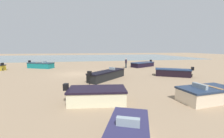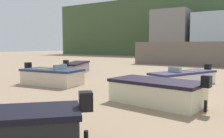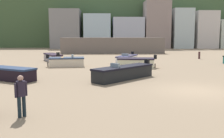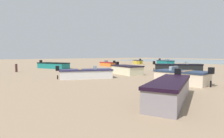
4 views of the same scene
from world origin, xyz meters
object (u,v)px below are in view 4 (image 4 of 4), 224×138
at_px(boat_black_4, 178,68).
at_px(boat_yellow_10, 138,62).
at_px(boat_white_0, 86,74).
at_px(mooring_post_near_water, 16,68).
at_px(boat_teal_8, 165,63).
at_px(boat_cream_3, 127,70).
at_px(boat_cream_9, 182,77).
at_px(boat_grey_5, 170,90).
at_px(boat_orange_2, 108,64).
at_px(boat_teal_1, 53,65).

xyz_separation_m(boat_black_4, boat_yellow_10, (15.97, -9.63, -0.02)).
bearing_deg(boat_white_0, boat_black_4, 106.16).
distance_m(boat_white_0, mooring_post_near_water, 10.53).
bearing_deg(boat_teal_8, boat_black_4, 66.47).
bearing_deg(boat_yellow_10, boat_cream_3, -109.84).
bearing_deg(boat_cream_9, boat_yellow_10, 44.56).
xyz_separation_m(boat_grey_5, boat_teal_8, (17.07, -23.28, 0.01)).
height_order(boat_orange_2, boat_black_4, boat_black_4).
distance_m(boat_black_4, boat_yellow_10, 18.65).
bearing_deg(boat_teal_1, boat_cream_9, 72.24).
distance_m(boat_orange_2, mooring_post_near_water, 15.03).
bearing_deg(mooring_post_near_water, boat_cream_3, -137.69).
xyz_separation_m(boat_teal_8, boat_cream_9, (-14.83, 18.65, -0.02)).
distance_m(boat_teal_1, boat_grey_5, 21.79).
bearing_deg(boat_teal_1, boat_teal_8, 143.42).
bearing_deg(boat_black_4, boat_cream_3, -58.89).
xyz_separation_m(boat_teal_8, mooring_post_near_water, (1.46, 26.21, -0.02)).
xyz_separation_m(boat_cream_3, boat_cream_9, (-6.80, 1.08, 0.00)).
relative_size(boat_orange_2, boat_cream_3, 0.94).
bearing_deg(boat_grey_5, boat_orange_2, -54.56).
bearing_deg(boat_grey_5, boat_yellow_10, -68.06).
relative_size(boat_teal_1, mooring_post_near_water, 5.71).
relative_size(boat_black_4, mooring_post_near_water, 5.00).
bearing_deg(boat_yellow_10, boat_white_0, -116.51).
relative_size(boat_white_0, boat_black_4, 0.99).
bearing_deg(boat_cream_3, boat_orange_2, -110.71).
relative_size(boat_white_0, boat_orange_2, 1.27).
relative_size(boat_black_4, boat_teal_8, 1.02).
relative_size(boat_teal_8, boat_cream_9, 1.21).
xyz_separation_m(boat_teal_1, mooring_post_near_water, (-3.11, 5.38, 0.03)).
xyz_separation_m(boat_white_0, mooring_post_near_water, (9.86, 3.70, 0.06)).
bearing_deg(mooring_post_near_water, boat_black_4, -126.28).
bearing_deg(boat_cream_9, boat_black_4, 27.57).
xyz_separation_m(boat_teal_1, boat_cream_9, (-19.41, -2.19, 0.03)).
bearing_deg(boat_grey_5, boat_teal_8, -78.56).
bearing_deg(boat_teal_8, boat_cream_9, 63.41).
bearing_deg(boat_orange_2, boat_teal_8, -18.76).
relative_size(boat_cream_3, boat_teal_8, 0.84).
xyz_separation_m(boat_black_4, boat_cream_9, (-5.10, 7.68, -0.01)).
xyz_separation_m(boat_orange_2, boat_cream_9, (-18.61, 7.29, 0.09)).
bearing_deg(boat_orange_2, boat_yellow_10, 13.50).
bearing_deg(boat_cream_3, boat_teal_1, -68.46).
xyz_separation_m(boat_orange_2, mooring_post_near_water, (-2.32, 14.85, 0.09)).
bearing_deg(boat_cream_3, boat_black_4, 172.63).
bearing_deg(boat_black_4, boat_teal_8, 177.04).
xyz_separation_m(boat_orange_2, boat_yellow_10, (2.47, -10.02, 0.07)).
relative_size(boat_teal_1, boat_grey_5, 1.15).
bearing_deg(boat_teal_8, boat_yellow_10, -52.98).
xyz_separation_m(boat_orange_2, boat_grey_5, (-20.86, 11.92, 0.09)).
height_order(boat_black_4, boat_teal_8, boat_teal_8).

